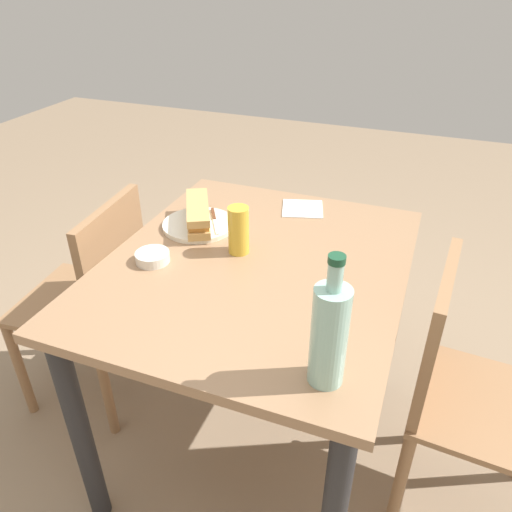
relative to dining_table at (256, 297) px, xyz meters
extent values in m
plane|color=#8C755B|center=(0.00, 0.00, -0.65)|extent=(8.00, 8.00, 0.00)
cube|color=#997251|center=(0.00, 0.00, 0.11)|extent=(1.01, 0.85, 0.03)
cylinder|color=#262628|center=(-0.44, -0.37, -0.27)|extent=(0.06, 0.06, 0.74)
cylinder|color=#262628|center=(0.44, -0.37, -0.27)|extent=(0.06, 0.06, 0.74)
cylinder|color=#262628|center=(-0.44, 0.37, -0.27)|extent=(0.06, 0.06, 0.74)
cube|color=#936B47|center=(0.00, 0.71, -0.20)|extent=(0.43, 0.43, 0.02)
cube|color=#936B47|center=(-0.01, 0.52, 0.01)|extent=(0.38, 0.06, 0.40)
cylinder|color=#936B47|center=(0.17, 0.51, -0.43)|extent=(0.04, 0.04, 0.43)
cylinder|color=#936B47|center=(-0.19, 0.54, -0.43)|extent=(0.04, 0.04, 0.43)
cube|color=#936B47|center=(0.00, -0.71, -0.20)|extent=(0.43, 0.43, 0.02)
cube|color=#936B47|center=(-0.02, -0.52, 0.01)|extent=(0.38, 0.06, 0.40)
cylinder|color=#936B47|center=(-0.16, -0.90, -0.43)|extent=(0.04, 0.04, 0.43)
cylinder|color=#936B47|center=(0.20, -0.87, -0.43)|extent=(0.04, 0.04, 0.43)
cylinder|color=#936B47|center=(-0.20, -0.54, -0.43)|extent=(0.04, 0.04, 0.43)
cylinder|color=#936B47|center=(0.16, -0.51, -0.43)|extent=(0.04, 0.04, 0.43)
cylinder|color=silver|center=(-0.14, -0.25, 0.14)|extent=(0.24, 0.24, 0.01)
cube|color=tan|center=(-0.14, -0.25, 0.16)|extent=(0.25, 0.18, 0.02)
cube|color=#CC8438|center=(-0.14, -0.25, 0.18)|extent=(0.23, 0.16, 0.02)
cube|color=tan|center=(-0.14, -0.25, 0.20)|extent=(0.25, 0.18, 0.02)
cube|color=silver|center=(-0.13, -0.19, 0.15)|extent=(0.09, 0.06, 0.00)
cube|color=#59331E|center=(-0.20, -0.23, 0.15)|extent=(0.07, 0.05, 0.01)
cylinder|color=#99C6B7|center=(0.38, 0.30, 0.24)|extent=(0.08, 0.08, 0.23)
cylinder|color=#99C6B7|center=(0.38, 0.30, 0.39)|extent=(0.03, 0.03, 0.06)
cylinder|color=#19472D|center=(0.38, 0.30, 0.43)|extent=(0.03, 0.03, 0.02)
cylinder|color=gold|center=(-0.04, -0.07, 0.20)|extent=(0.06, 0.06, 0.15)
cylinder|color=silver|center=(0.10, -0.28, 0.14)|extent=(0.10, 0.10, 0.03)
cube|color=white|center=(-0.38, 0.03, 0.13)|extent=(0.17, 0.17, 0.00)
camera|label=1|loc=(1.13, 0.43, 0.89)|focal=34.37mm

